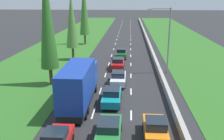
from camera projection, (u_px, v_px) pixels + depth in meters
name	position (u px, v px, depth m)	size (l,w,h in m)	color
ground_plane	(123.00, 42.00, 60.44)	(300.00, 300.00, 0.00)	#28282B
grass_verge_left	(71.00, 41.00, 61.28)	(14.00, 140.00, 0.04)	#2D6623
grass_verge_right	(184.00, 42.00, 59.47)	(14.00, 140.00, 0.04)	#2D6623
median_barrier	(147.00, 40.00, 59.94)	(0.44, 120.00, 0.85)	#9E9B93
lane_markings	(123.00, 42.00, 60.44)	(3.64, 116.00, 0.01)	white
green_sedan_centre_lane	(109.00, 131.00, 18.75)	(1.82, 4.50, 1.64)	#237A33
teal_sedan_centre_lane	(112.00, 96.00, 25.32)	(1.82, 4.50, 1.64)	teal
white_sedan_centre_lane	(118.00, 78.00, 30.92)	(1.82, 4.50, 1.64)	white
orange_hatchback_right_lane	(155.00, 129.00, 18.96)	(1.74, 3.90, 1.72)	orange
blue_box_truck_left_lane	(79.00, 84.00, 24.62)	(2.46, 9.40, 4.18)	black
red_sedan_centre_lane	(118.00, 63.00, 37.70)	(1.82, 4.50, 1.64)	red
green_hatchback_centre_lane	(121.00, 53.00, 44.07)	(1.74, 3.90, 1.72)	#237A33
poplar_tree_second	(47.00, 17.00, 28.62)	(2.16, 2.16, 14.26)	#4C3823
poplar_tree_third	(72.00, 21.00, 41.30)	(2.08, 2.08, 11.09)	#4C3823
poplar_tree_fourth	(84.00, 7.00, 54.93)	(2.15, 2.15, 14.13)	#4C3823
street_light_mast	(167.00, 36.00, 34.27)	(3.20, 0.28, 9.00)	gray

